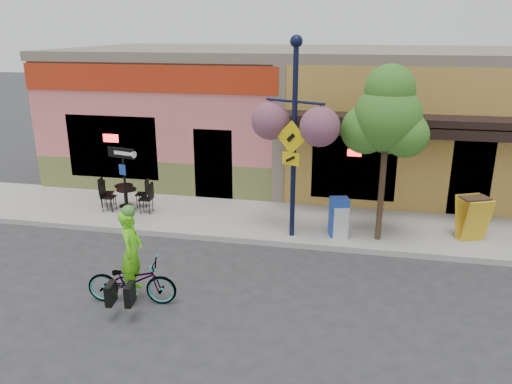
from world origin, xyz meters
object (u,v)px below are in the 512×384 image
Objects in this scene: building at (324,113)px; bicycle at (132,281)px; newspaper_box_blue at (339,217)px; street_tree at (384,155)px; newspaper_box_grey at (341,222)px; lamp_post at (294,141)px; one_way_sign at (125,187)px; cyclist_rider at (133,264)px.

building reaches higher than bicycle.
street_tree reaches higher than newspaper_box_blue.
building is 18.26× the size of newspaper_box_blue.
bicycle is at bearing -149.24° from newspaper_box_blue.
street_tree is (4.81, 3.82, 1.85)m from bicycle.
newspaper_box_blue is at bearing 130.20° from newspaper_box_grey.
lamp_post is at bearing -174.89° from street_tree.
bicycle is 4.99m from lamp_post.
bicycle is at bearing -103.58° from lamp_post.
bicycle is at bearing -50.44° from one_way_sign.
cyclist_rider is 5.40m from newspaper_box_blue.
bicycle is 3.89m from one_way_sign.
street_tree is (0.99, -0.04, 1.66)m from newspaper_box_blue.
newspaper_box_grey reaches higher than bicycle.
building is 8.24m from one_way_sign.
lamp_post is 2.17m from street_tree.
lamp_post is (2.67, 3.63, 2.13)m from bicycle.
lamp_post is at bearing -43.03° from cyclist_rider.
cyclist_rider is at bearing -148.86° from newspaper_box_blue.
newspaper_box_grey is (0.07, -0.08, -0.10)m from newspaper_box_blue.
newspaper_box_blue is 0.15m from newspaper_box_grey.
lamp_post is 2.29× the size of one_way_sign.
building is 10.72m from bicycle.
bicycle is 0.36× the size of lamp_post.
bicycle is at bearing 82.75° from cyclist_rider.
one_way_sign reaches higher than newspaper_box_grey.
one_way_sign reaches higher than bicycle.
newspaper_box_blue is at bearing -51.94° from bicycle.
cyclist_rider is at bearing -103.06° from lamp_post.
street_tree is (6.52, 0.41, 1.09)m from one_way_sign.
one_way_sign is 2.14× the size of newspaper_box_blue.
one_way_sign is at bearing -177.17° from newspaper_box_grey.
building is 6.57m from newspaper_box_blue.
newspaper_box_blue is at bearing 34.04° from lamp_post.
bicycle is at bearing -141.52° from street_tree.
building is 6.68m from newspaper_box_grey.
street_tree is (0.92, 0.04, 1.76)m from newspaper_box_grey.
cyclist_rider is 0.79× the size of one_way_sign.
newspaper_box_blue reaches higher than newspaper_box_grey.
building is 3.72× the size of lamp_post.
one_way_sign is at bearing -154.40° from lamp_post.
cyclist_rider is (0.05, 0.00, 0.38)m from bicycle.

